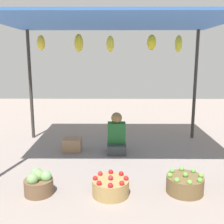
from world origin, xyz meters
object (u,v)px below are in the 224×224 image
(vendor_person, at_px, (117,137))
(basket_red_apples, at_px, (111,187))
(basket_cabbages, at_px, (39,183))
(wooden_crate_near_vendor, at_px, (72,144))
(basket_green_apples, at_px, (185,184))

(vendor_person, xyz_separation_m, basket_red_apples, (-0.09, -1.69, -0.18))
(basket_cabbages, bearing_deg, basket_red_apples, -1.20)
(vendor_person, relative_size, wooden_crate_near_vendor, 2.23)
(basket_cabbages, relative_size, basket_red_apples, 0.79)
(vendor_person, xyz_separation_m, wooden_crate_near_vendor, (-0.87, 0.06, -0.17))
(basket_cabbages, distance_m, basket_red_apples, 0.97)
(basket_red_apples, bearing_deg, vendor_person, 86.82)
(basket_cabbages, relative_size, basket_green_apples, 0.77)
(basket_green_apples, distance_m, wooden_crate_near_vendor, 2.45)
(basket_cabbages, height_order, basket_red_apples, basket_cabbages)
(wooden_crate_near_vendor, bearing_deg, basket_cabbages, -96.34)
(vendor_person, height_order, basket_cabbages, vendor_person)
(vendor_person, distance_m, basket_cabbages, 1.98)
(basket_red_apples, relative_size, basket_green_apples, 0.98)
(basket_red_apples, relative_size, wooden_crate_near_vendor, 1.41)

